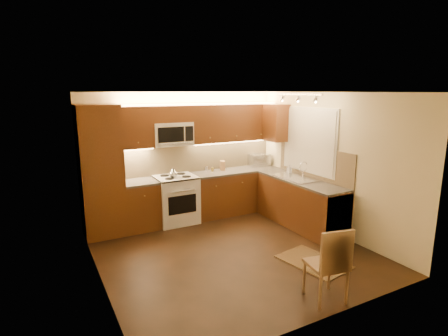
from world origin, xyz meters
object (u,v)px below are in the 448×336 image
sink (296,174)px  microwave (172,134)px  soap_bottle (289,169)px  dining_chair (326,263)px  knife_block (223,165)px  stove (176,199)px  toaster_oven (259,160)px  kettle (173,173)px

sink → microwave: bearing=147.8°
soap_bottle → dining_chair: (-1.49, -2.63, -0.51)m
microwave → sink: bearing=-32.2°
microwave → knife_block: (1.10, 0.00, -0.72)m
knife_block → soap_bottle: size_ratio=1.16×
soap_bottle → dining_chair: bearing=-129.7°
sink → soap_bottle: (0.14, 0.38, 0.01)m
microwave → stove: bearing=-90.0°
microwave → toaster_oven: (2.02, 0.04, -0.69)m
microwave → soap_bottle: 2.43m
stove → sink: 2.35m
toaster_oven → dining_chair: (-1.37, -3.55, -0.55)m
soap_bottle → sink: bearing=-120.6°
microwave → knife_block: 1.31m
sink → knife_block: knife_block is taller
soap_bottle → dining_chair: size_ratio=0.18×
knife_block → soap_bottle: (1.05, -0.88, -0.01)m
toaster_oven → soap_bottle: size_ratio=2.55×
stove → knife_block: knife_block is taller
kettle → soap_bottle: 2.31m
knife_block → toaster_oven: bearing=20.7°
knife_block → sink: bearing=-36.0°
microwave → dining_chair: bearing=-79.5°
dining_chair → kettle: bearing=112.7°
stove → dining_chair: 3.44m
microwave → sink: size_ratio=0.88×
dining_chair → knife_block: bearing=93.1°
kettle → toaster_oven: size_ratio=0.44×
knife_block → soap_bottle: bearing=-21.7°
sink → kettle: bearing=153.4°
toaster_oven → soap_bottle: 0.93m
knife_block → soap_bottle: knife_block is taller
sink → dining_chair: 2.67m
sink → kettle: 2.32m
dining_chair → toaster_oven: bearing=79.2°
kettle → dining_chair: 3.41m
microwave → sink: microwave is taller
stove → kettle: (-0.08, -0.09, 0.56)m
stove → dining_chair: (0.65, -3.38, 0.02)m
kettle → knife_block: kettle is taller
kettle → microwave: bearing=78.6°
toaster_oven → soap_bottle: (0.12, -0.92, -0.05)m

